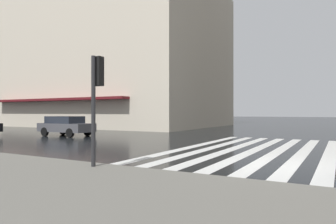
# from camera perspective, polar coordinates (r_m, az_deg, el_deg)

# --- Properties ---
(ground_plane) EXTENTS (220.00, 220.00, 0.00)m
(ground_plane) POSITION_cam_1_polar(r_m,az_deg,el_deg) (10.51, 19.50, -9.35)
(ground_plane) COLOR black
(zebra_crossing) EXTENTS (13.00, 7.50, 0.01)m
(zebra_crossing) POSITION_cam_1_polar(r_m,az_deg,el_deg) (14.61, 17.76, -6.70)
(zebra_crossing) COLOR silver
(zebra_crossing) RESTS_ON ground_plane
(haussmann_block_mid) EXTENTS (18.97, 27.13, 20.19)m
(haussmann_block_mid) POSITION_cam_1_polar(r_m,az_deg,el_deg) (41.86, -10.37, 11.23)
(haussmann_block_mid) COLOR beige
(haussmann_block_mid) RESTS_ON ground_plane
(traffic_signal_post) EXTENTS (0.44, 0.30, 3.16)m
(traffic_signal_post) POSITION_cam_1_polar(r_m,az_deg,el_deg) (9.22, -13.04, 4.54)
(traffic_signal_post) COLOR #232326
(traffic_signal_post) RESTS_ON sidewalk_pavement
(car_dark_grey) EXTENTS (1.85, 4.10, 1.41)m
(car_dark_grey) POSITION_cam_1_polar(r_m,az_deg,el_deg) (23.32, -18.28, -2.36)
(car_dark_grey) COLOR #4C4C51
(car_dark_grey) RESTS_ON ground_plane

